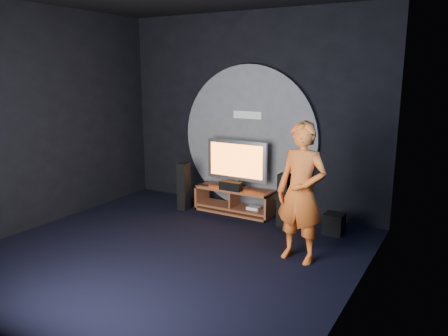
# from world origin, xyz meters

# --- Properties ---
(floor) EXTENTS (5.00, 5.00, 0.00)m
(floor) POSITION_xyz_m (0.00, 0.00, 0.00)
(floor) COLOR black
(floor) RESTS_ON ground
(back_wall) EXTENTS (5.00, 0.04, 3.50)m
(back_wall) POSITION_xyz_m (0.00, 2.50, 1.75)
(back_wall) COLOR black
(back_wall) RESTS_ON ground
(left_wall) EXTENTS (0.04, 5.00, 3.50)m
(left_wall) POSITION_xyz_m (-2.50, 0.00, 1.75)
(left_wall) COLOR black
(left_wall) RESTS_ON ground
(right_wall) EXTENTS (0.04, 5.00, 3.50)m
(right_wall) POSITION_xyz_m (2.50, 0.00, 1.75)
(right_wall) COLOR black
(right_wall) RESTS_ON ground
(wall_disc_panel) EXTENTS (2.60, 0.11, 2.60)m
(wall_disc_panel) POSITION_xyz_m (0.00, 2.44, 1.30)
(wall_disc_panel) COLOR #515156
(wall_disc_panel) RESTS_ON ground
(media_console) EXTENTS (1.43, 0.45, 0.45)m
(media_console) POSITION_xyz_m (-0.06, 2.05, 0.19)
(media_console) COLOR brown
(media_console) RESTS_ON ground
(tv) EXTENTS (1.15, 0.22, 0.85)m
(tv) POSITION_xyz_m (-0.06, 2.12, 0.91)
(tv) COLOR #B1B1B9
(tv) RESTS_ON media_console
(center_speaker) EXTENTS (0.40, 0.15, 0.15)m
(center_speaker) POSITION_xyz_m (-0.06, 1.90, 0.53)
(center_speaker) COLOR black
(center_speaker) RESTS_ON media_console
(remote) EXTENTS (0.18, 0.05, 0.02)m
(remote) POSITION_xyz_m (-0.64, 1.93, 0.46)
(remote) COLOR black
(remote) RESTS_ON media_console
(tower_speaker_left) EXTENTS (0.17, 0.19, 0.87)m
(tower_speaker_left) POSITION_xyz_m (-0.95, 1.74, 0.43)
(tower_speaker_left) COLOR black
(tower_speaker_left) RESTS_ON ground
(tower_speaker_right) EXTENTS (0.17, 0.19, 0.87)m
(tower_speaker_right) POSITION_xyz_m (0.94, 1.86, 0.43)
(tower_speaker_right) COLOR black
(tower_speaker_right) RESTS_ON ground
(subwoofer) EXTENTS (0.30, 0.30, 0.33)m
(subwoofer) POSITION_xyz_m (1.77, 1.91, 0.16)
(subwoofer) COLOR black
(subwoofer) RESTS_ON ground
(player) EXTENTS (0.73, 0.53, 1.87)m
(player) POSITION_xyz_m (1.64, 0.73, 0.93)
(player) COLOR #D6591D
(player) RESTS_ON ground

